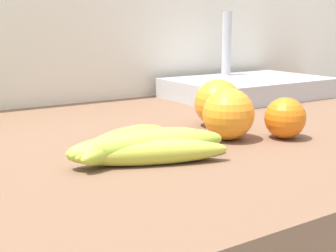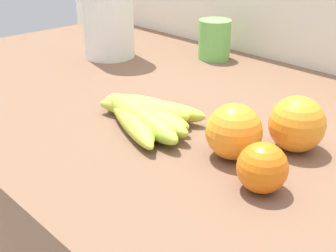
% 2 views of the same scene
% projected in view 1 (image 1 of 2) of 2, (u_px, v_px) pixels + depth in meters
% --- Properties ---
extents(wall_back, '(2.02, 0.06, 1.30)m').
position_uv_depth(wall_back, '(64.00, 220.00, 1.15)').
color(wall_back, silver).
rests_on(wall_back, ground).
extents(banana_bunch, '(0.22, 0.17, 0.04)m').
position_uv_depth(banana_bunch, '(139.00, 146.00, 0.62)').
color(banana_bunch, '#B9C33F').
rests_on(banana_bunch, counter).
extents(orange_right, '(0.08, 0.08, 0.08)m').
position_uv_depth(orange_right, '(228.00, 114.00, 0.73)').
color(orange_right, orange).
rests_on(orange_right, counter).
extents(orange_back_left, '(0.07, 0.07, 0.07)m').
position_uv_depth(orange_back_left, '(285.00, 118.00, 0.74)').
color(orange_back_left, orange).
rests_on(orange_back_left, counter).
extents(orange_center, '(0.08, 0.08, 0.08)m').
position_uv_depth(orange_center, '(219.00, 103.00, 0.82)').
color(orange_center, orange).
rests_on(orange_center, counter).
extents(sink_basin, '(0.38, 0.25, 0.21)m').
position_uv_depth(sink_basin, '(248.00, 87.00, 1.16)').
color(sink_basin, '#B7BABF').
rests_on(sink_basin, counter).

